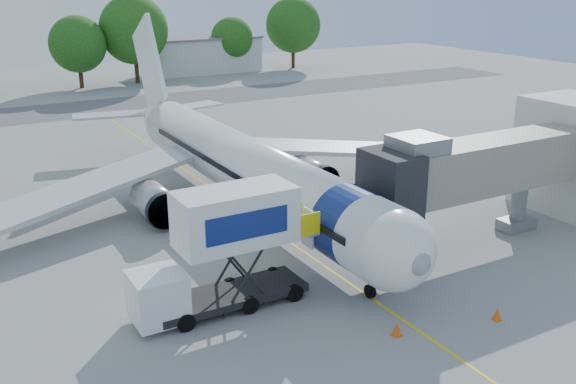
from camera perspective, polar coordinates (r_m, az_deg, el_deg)
ground at (r=37.66m, az=-1.40°, el=-3.42°), size 160.00×160.00×0.00m
guidance_line at (r=37.66m, az=-1.40°, el=-3.42°), size 0.15×70.00×0.01m
taxiway_strip at (r=75.90m, az=-16.85°, el=7.16°), size 120.00×10.00×0.01m
aircraft at (r=40.16m, az=-4.25°, el=2.41°), size 34.17×37.73×11.35m
jet_bridge at (r=35.51m, az=15.52°, el=1.92°), size 13.90×3.20×6.60m
catering_hiloader at (r=28.25m, az=-5.85°, el=-5.26°), size 8.50×2.44×5.50m
safety_cone_a at (r=29.66m, az=18.11°, el=-10.26°), size 0.39×0.39×0.61m
safety_cone_b at (r=27.50m, az=9.66°, el=-11.90°), size 0.41×0.41×0.65m
outbuilding_right at (r=101.06m, az=-7.38°, el=12.04°), size 16.40×7.40×5.30m
tree_d at (r=89.63m, az=-18.20°, el=12.38°), size 7.33×7.33×9.34m
tree_e at (r=91.71m, az=-13.55°, el=13.84°), size 9.25×9.25×11.79m
tree_f at (r=100.87m, az=-5.00°, el=13.43°), size 6.44×6.44×8.22m
tree_g at (r=104.53m, az=0.47°, el=14.62°), size 8.63×8.63×11.01m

